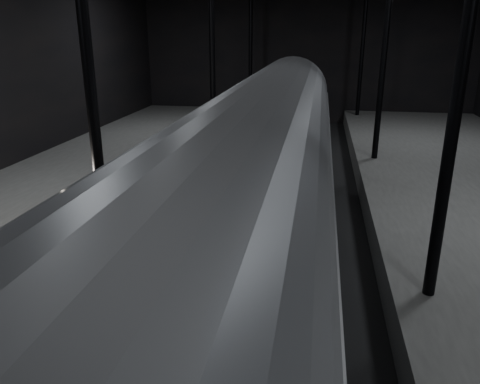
# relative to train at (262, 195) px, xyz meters

# --- Properties ---
(ground) EXTENTS (44.00, 44.00, 0.00)m
(ground) POSITION_rel_train_xyz_m (0.00, 3.83, -3.05)
(ground) COLOR black
(ground) RESTS_ON ground
(platform_left) EXTENTS (9.00, 43.80, 1.00)m
(platform_left) POSITION_rel_train_xyz_m (-7.50, 3.83, -2.55)
(platform_left) COLOR #51514F
(platform_left) RESTS_ON ground
(tactile_strip) EXTENTS (0.50, 43.80, 0.01)m
(tactile_strip) POSITION_rel_train_xyz_m (-3.25, 3.83, -2.04)
(tactile_strip) COLOR olive
(tactile_strip) RESTS_ON platform_left
(track) EXTENTS (2.40, 43.00, 0.24)m
(track) POSITION_rel_train_xyz_m (0.00, 3.83, -2.98)
(track) COLOR #3F3328
(track) RESTS_ON ground
(train) EXTENTS (3.06, 20.43, 5.46)m
(train) POSITION_rel_train_xyz_m (0.00, 0.00, 0.00)
(train) COLOR #A4A8AC
(train) RESTS_ON ground
(woman) EXTENTS (0.59, 0.44, 1.49)m
(woman) POSITION_rel_train_xyz_m (-4.90, 2.79, -1.30)
(woman) COLOR #98865D
(woman) RESTS_ON platform_left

